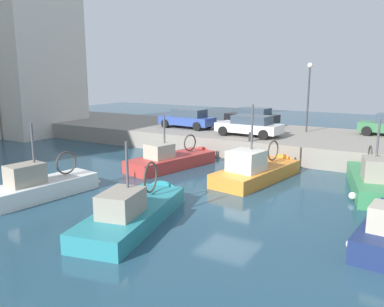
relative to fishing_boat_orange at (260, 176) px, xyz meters
The scene contains 12 objects.
water_surface 3.53m from the fishing_boat_orange, behind, with size 80.00×80.00×0.00m, color navy.
quay_wall 7.99m from the fishing_boat_orange, ahead, with size 9.00×56.00×1.20m, color gray.
fishing_boat_orange is the anchor object (origin of this frame).
fishing_boat_red 5.21m from the fishing_boat_orange, 89.57° to the left, with size 6.60×3.21×3.91m.
fishing_boat_white 10.46m from the fishing_boat_orange, 136.69° to the left, with size 6.14×2.38×4.04m.
fishing_boat_green 5.26m from the fishing_boat_orange, 81.76° to the right, with size 6.69×3.20×4.22m.
fishing_boat_teal 8.07m from the fishing_boat_orange, 166.84° to the left, with size 6.93×3.26×3.97m.
parked_car_white 6.64m from the fishing_boat_orange, 27.50° to the left, with size 2.23×4.39×1.39m.
parked_car_blue 11.02m from the fishing_boat_orange, 51.25° to the left, with size 2.06×4.35×1.45m.
parked_car_black 11.88m from the fishing_boat_orange, 24.09° to the left, with size 2.23×4.29×1.41m.
mooring_bollard_mid 4.56m from the fishing_boat_orange, 28.93° to the left, with size 0.28×0.28×0.55m, color #2D2D33.
quay_streetlamp 10.40m from the fishing_boat_orange, ahead, with size 0.36×0.36×4.83m.
Camera 1 is at (-15.37, -7.11, 5.45)m, focal length 37.12 mm.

